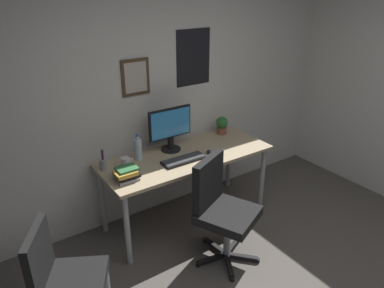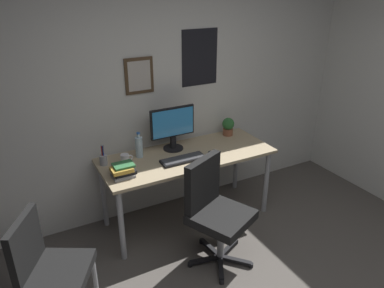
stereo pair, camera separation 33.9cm
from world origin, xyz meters
TOP-DOWN VIEW (x-y plane):
  - wall_back at (-0.00, 2.15)m, footprint 4.40×0.10m
  - desk at (-0.01, 1.73)m, footprint 1.69×0.68m
  - office_chair at (-0.08, 1.10)m, footprint 0.61×0.61m
  - side_chair at (-1.44, 1.07)m, footprint 0.57×0.57m
  - monitor at (-0.08, 1.91)m, footprint 0.46×0.20m
  - keyboard at (-0.11, 1.63)m, footprint 0.43×0.15m
  - computer_mouse at (0.19, 1.60)m, footprint 0.06×0.11m
  - water_bottle at (-0.44, 1.90)m, footprint 0.07×0.07m
  - coffee_mug_near at (-0.60, 1.83)m, footprint 0.12×0.08m
  - potted_plant at (0.61, 1.96)m, footprint 0.13×0.13m
  - pen_cup at (-0.79, 1.89)m, footprint 0.07×0.07m
  - book_stack_left at (-0.70, 1.61)m, footprint 0.21×0.17m

SIDE VIEW (x-z plane):
  - side_chair at x=-1.44m, z-range 0.06..0.94m
  - office_chair at x=-0.08m, z-range 0.05..1.00m
  - desk at x=-0.01m, z-range 0.29..1.03m
  - keyboard at x=-0.11m, z-range 0.74..0.77m
  - computer_mouse at x=0.19m, z-range 0.74..0.78m
  - coffee_mug_near at x=-0.60m, z-range 0.74..0.83m
  - book_stack_left at x=-0.70m, z-range 0.74..0.84m
  - pen_cup at x=-0.79m, z-range 0.69..0.89m
  - potted_plant at x=0.61m, z-range 0.75..0.94m
  - water_bottle at x=-0.44m, z-range 0.72..0.97m
  - monitor at x=-0.08m, z-range 0.76..1.20m
  - wall_back at x=0.00m, z-range 0.00..2.60m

